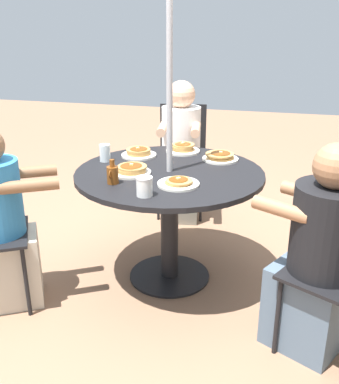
% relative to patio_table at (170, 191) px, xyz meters
% --- Properties ---
extents(ground_plane, '(12.00, 12.00, 0.00)m').
position_rel_patio_table_xyz_m(ground_plane, '(0.00, 0.00, -0.62)').
color(ground_plane, '#8C664C').
extents(patio_table, '(1.18, 1.18, 0.75)m').
position_rel_patio_table_xyz_m(patio_table, '(0.00, 0.00, 0.00)').
color(patio_table, black).
rests_on(patio_table, ground).
extents(umbrella_pole, '(0.04, 0.04, 2.05)m').
position_rel_patio_table_xyz_m(umbrella_pole, '(0.00, 0.00, 0.41)').
color(umbrella_pole, '#ADADB2').
rests_on(umbrella_pole, ground).
extents(patio_chair_north, '(0.49, 0.49, 0.94)m').
position_rel_patio_table_xyz_m(patio_chair_north, '(-1.17, -0.18, -0.08)').
color(patio_chair_north, black).
rests_on(patio_chair_north, ground).
extents(diner_north, '(0.55, 0.39, 1.18)m').
position_rel_patio_table_xyz_m(diner_north, '(-1.00, -0.16, -0.07)').
color(diner_north, gray).
rests_on(diner_north, ground).
extents(diner_east, '(0.50, 0.56, 1.09)m').
position_rel_patio_table_xyz_m(diner_east, '(0.51, -0.87, -0.11)').
color(diner_east, beige).
rests_on(diner_east, ground).
extents(diner_south, '(0.52, 0.57, 1.12)m').
position_rel_patio_table_xyz_m(diner_south, '(0.47, 0.89, -0.11)').
color(diner_south, slate).
rests_on(diner_south, ground).
extents(pancake_plate_a, '(0.24, 0.24, 0.07)m').
position_rel_patio_table_xyz_m(pancake_plate_a, '(-0.44, -0.01, 0.16)').
color(pancake_plate_a, silver).
rests_on(pancake_plate_a, patio_table).
extents(pancake_plate_b, '(0.24, 0.24, 0.06)m').
position_rel_patio_table_xyz_m(pancake_plate_b, '(0.10, -0.21, 0.16)').
color(pancake_plate_b, silver).
rests_on(pancake_plate_b, patio_table).
extents(pancake_plate_c, '(0.24, 0.24, 0.04)m').
position_rel_patio_table_xyz_m(pancake_plate_c, '(0.23, 0.11, 0.15)').
color(pancake_plate_c, silver).
rests_on(pancake_plate_c, patio_table).
extents(pancake_plate_d, '(0.24, 0.24, 0.06)m').
position_rel_patio_table_xyz_m(pancake_plate_d, '(-0.27, -0.29, 0.16)').
color(pancake_plate_d, silver).
rests_on(pancake_plate_d, patio_table).
extents(pancake_plate_e, '(0.24, 0.24, 0.06)m').
position_rel_patio_table_xyz_m(pancake_plate_e, '(-0.31, 0.27, 0.16)').
color(pancake_plate_e, silver).
rests_on(pancake_plate_e, patio_table).
extents(syrup_bottle, '(0.09, 0.07, 0.14)m').
position_rel_patio_table_xyz_m(syrup_bottle, '(0.29, -0.26, 0.19)').
color(syrup_bottle, brown).
rests_on(syrup_bottle, patio_table).
extents(coffee_cup, '(0.09, 0.09, 0.11)m').
position_rel_patio_table_xyz_m(coffee_cup, '(0.43, -0.03, 0.19)').
color(coffee_cup, white).
rests_on(coffee_cup, patio_table).
extents(drinking_glass_a, '(0.07, 0.07, 0.11)m').
position_rel_patio_table_xyz_m(drinking_glass_a, '(-0.10, -0.47, 0.19)').
color(drinking_glass_a, silver).
rests_on(drinking_glass_a, patio_table).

